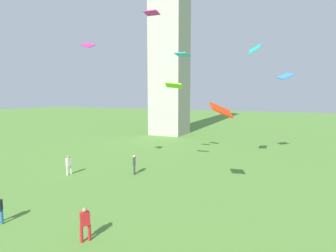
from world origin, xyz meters
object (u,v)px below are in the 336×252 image
at_px(kite_flying_5, 255,49).
at_px(kite_flying_7, 174,85).
at_px(kite_flying_0, 285,76).
at_px(kite_flying_3, 88,45).
at_px(person_0, 69,164).
at_px(person_1, 134,163).
at_px(kite_flying_6, 182,55).
at_px(kite_flying_4, 221,110).
at_px(person_4, 85,222).
at_px(kite_flying_2, 152,13).

distance_m(kite_flying_5, kite_flying_7, 7.56).
height_order(kite_flying_0, kite_flying_3, kite_flying_3).
height_order(person_0, kite_flying_0, kite_flying_0).
bearing_deg(person_1, kite_flying_6, -59.13).
distance_m(kite_flying_0, kite_flying_4, 14.41).
bearing_deg(kite_flying_4, kite_flying_6, 88.96).
bearing_deg(person_4, person_0, 82.97).
bearing_deg(kite_flying_5, person_1, -66.09).
xyz_separation_m(kite_flying_4, kite_flying_7, (-5.50, 5.02, 1.81)).
distance_m(kite_flying_4, kite_flying_7, 7.66).
relative_size(person_1, person_4, 1.02).
relative_size(kite_flying_0, kite_flying_3, 1.56).
xyz_separation_m(person_4, kite_flying_2, (-1.92, 10.44, 12.53)).
relative_size(kite_flying_6, kite_flying_7, 0.95).
bearing_deg(kite_flying_5, person_0, -66.49).
xyz_separation_m(person_1, kite_flying_4, (8.20, -2.54, 5.01)).
bearing_deg(person_4, kite_flying_4, 4.22).
relative_size(kite_flying_0, kite_flying_5, 1.10).
height_order(person_1, kite_flying_0, kite_flying_0).
relative_size(person_1, kite_flying_4, 0.99).
bearing_deg(person_0, kite_flying_3, 128.31).
distance_m(person_0, kite_flying_3, 10.32).
xyz_separation_m(person_1, kite_flying_3, (-3.35, -1.56, 10.12)).
bearing_deg(kite_flying_2, person_1, 5.86).
height_order(person_1, kite_flying_4, kite_flying_4).
height_order(kite_flying_2, kite_flying_5, kite_flying_2).
distance_m(person_4, kite_flying_7, 14.52).
distance_m(person_4, kite_flying_4, 10.29).
bearing_deg(person_4, kite_flying_7, 38.83).
bearing_deg(kite_flying_2, kite_flying_6, -97.37).
bearing_deg(person_1, kite_flying_3, 82.25).
distance_m(person_4, kite_flying_5, 18.84).
distance_m(kite_flying_0, kite_flying_5, 7.11).
xyz_separation_m(person_4, kite_flying_6, (-1.19, 15.32, 9.87)).
distance_m(person_0, person_4, 11.75).
relative_size(kite_flying_2, kite_flying_3, 1.03).
bearing_deg(kite_flying_6, kite_flying_7, -71.99).
xyz_separation_m(kite_flying_3, kite_flying_5, (12.59, 6.31, -0.24)).
relative_size(kite_flying_0, kite_flying_4, 1.03).
bearing_deg(kite_flying_0, person_4, -148.53).
height_order(kite_flying_6, kite_flying_7, kite_flying_6).
xyz_separation_m(person_1, kite_flying_5, (9.24, 4.75, 9.88)).
relative_size(person_1, kite_flying_3, 1.49).
bearing_deg(kite_flying_3, kite_flying_5, 33.98).
bearing_deg(kite_flying_6, kite_flying_0, 47.16).
distance_m(person_0, kite_flying_5, 18.88).
xyz_separation_m(kite_flying_5, kite_flying_7, (-6.53, -2.27, -3.06)).
height_order(person_0, kite_flying_6, kite_flying_6).
relative_size(kite_flying_0, kite_flying_7, 1.07).
xyz_separation_m(kite_flying_2, kite_flying_3, (-5.11, -1.71, -2.39)).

